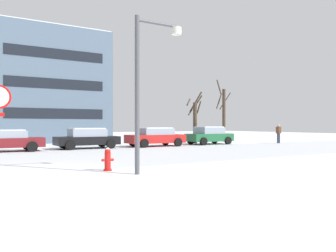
{
  "coord_description": "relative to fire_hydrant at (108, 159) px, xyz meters",
  "views": [
    {
      "loc": [
        -2.36,
        -12.99,
        1.65
      ],
      "look_at": [
        8.96,
        6.01,
        1.58
      ],
      "focal_mm": 36.27,
      "sensor_mm": 36.0,
      "label": 1
    }
  ],
  "objects": [
    {
      "name": "pedestrian_crossing",
      "position": [
        19.83,
        9.58,
        0.57
      ],
      "size": [
        0.47,
        0.45,
        1.7
      ],
      "color": "#2D334C",
      "rests_on": "ground"
    },
    {
      "name": "fire_hydrant",
      "position": [
        0.0,
        0.0,
        0.0
      ],
      "size": [
        0.44,
        0.3,
        0.84
      ],
      "color": "red",
      "rests_on": "ground"
    },
    {
      "name": "parked_car_black",
      "position": [
        2.87,
        11.57,
        0.31
      ],
      "size": [
        4.34,
        2.01,
        1.43
      ],
      "color": "black",
      "rests_on": "ground"
    },
    {
      "name": "ground_plane",
      "position": [
        -1.99,
        1.45,
        -0.42
      ],
      "size": [
        120.0,
        120.0,
        0.0
      ],
      "primitive_type": "plane",
      "color": "white"
    },
    {
      "name": "parked_car_green",
      "position": [
        13.37,
        11.35,
        0.34
      ],
      "size": [
        4.0,
        2.04,
        1.51
      ],
      "color": "#1E6038",
      "rests_on": "ground"
    },
    {
      "name": "parked_car_maroon",
      "position": [
        -2.38,
        11.38,
        0.28
      ],
      "size": [
        4.56,
        2.03,
        1.35
      ],
      "color": "maroon",
      "rests_on": "ground"
    },
    {
      "name": "road_surface",
      "position": [
        -1.99,
        5.38,
        -0.42
      ],
      "size": [
        80.0,
        9.86,
        0.0
      ],
      "color": "silver",
      "rests_on": "ground"
    },
    {
      "name": "tree_far_right",
      "position": [
        13.28,
        13.34,
        1.76
      ],
      "size": [
        1.76,
        1.42,
        4.68
      ],
      "color": "#423326",
      "rests_on": "ground"
    },
    {
      "name": "building_far_left",
      "position": [
        2.52,
        24.24,
        4.93
      ],
      "size": [
        10.66,
        9.79,
        10.71
      ],
      "color": "slate",
      "rests_on": "ground"
    },
    {
      "name": "tree_far_left",
      "position": [
        17.63,
        14.59,
        2.44
      ],
      "size": [
        1.6,
        1.24,
        6.19
      ],
      "color": "#423326",
      "rests_on": "ground"
    },
    {
      "name": "street_lamp",
      "position": [
        0.88,
        -1.31,
        2.85
      ],
      "size": [
        1.81,
        0.36,
        5.3
      ],
      "color": "#4C4F54",
      "rests_on": "ground"
    },
    {
      "name": "parked_car_red",
      "position": [
        8.12,
        11.27,
        0.32
      ],
      "size": [
        4.48,
        2.13,
        1.44
      ],
      "color": "red",
      "rests_on": "ground"
    }
  ]
}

